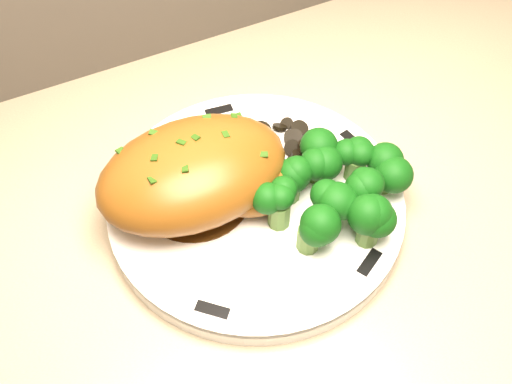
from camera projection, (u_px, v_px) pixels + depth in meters
name	position (u px, v px, depth m)	size (l,w,h in m)	color
plate	(256.00, 205.00, 0.59)	(0.27, 0.27, 0.02)	white
rim_accent_0	(353.00, 141.00, 0.62)	(0.03, 0.01, 0.00)	black
rim_accent_1	(219.00, 111.00, 0.65)	(0.03, 0.01, 0.00)	black
rim_accent_2	(127.00, 199.00, 0.58)	(0.03, 0.01, 0.00)	black
rim_accent_3	(212.00, 310.00, 0.51)	(0.03, 0.01, 0.00)	black
rim_accent_4	(369.00, 263.00, 0.54)	(0.03, 0.01, 0.00)	black
gravy_pool	(195.00, 196.00, 0.58)	(0.10, 0.10, 0.00)	#3E230B
chicken_breast	(200.00, 174.00, 0.55)	(0.18, 0.12, 0.07)	brown
mushroom_pile	(275.00, 152.00, 0.61)	(0.08, 0.06, 0.02)	black
broccoli_florets	(334.00, 191.00, 0.55)	(0.13, 0.11, 0.05)	#507531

